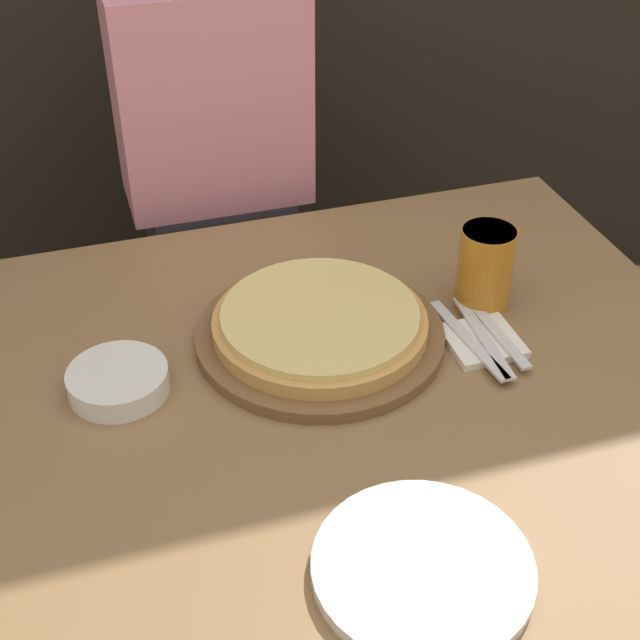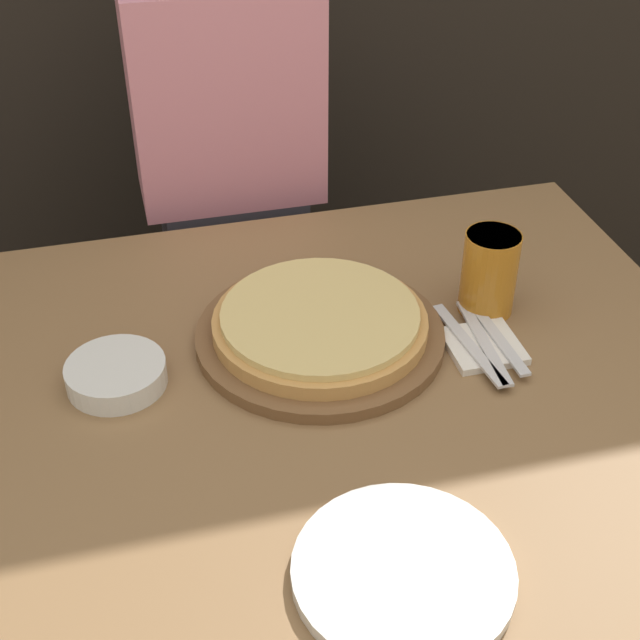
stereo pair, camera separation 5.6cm
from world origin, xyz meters
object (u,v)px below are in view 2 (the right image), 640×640
at_px(diner_person, 232,212).
at_px(dinner_knife, 484,342).
at_px(fork, 468,344).
at_px(beer_glass, 490,270).
at_px(dinner_plate, 403,572).
at_px(spoon, 499,339).
at_px(pizza_on_board, 320,328).
at_px(side_bowl, 116,374).

bearing_deg(diner_person, dinner_knife, -66.14).
bearing_deg(fork, beer_glass, 54.86).
height_order(dinner_plate, spoon, dinner_plate).
xyz_separation_m(pizza_on_board, dinner_plate, (-0.02, -0.46, -0.02)).
bearing_deg(spoon, dinner_plate, -126.94).
bearing_deg(beer_glass, fork, -125.14).
distance_m(beer_glass, diner_person, 0.65).
height_order(dinner_knife, spoon, same).
relative_size(side_bowl, fork, 0.68).
relative_size(fork, diner_person, 0.17).
height_order(dinner_knife, diner_person, diner_person).
xyz_separation_m(dinner_plate, dinner_knife, (0.26, 0.37, 0.01)).
height_order(pizza_on_board, side_bowl, pizza_on_board).
height_order(side_bowl, dinner_knife, side_bowl).
relative_size(beer_glass, fork, 0.66).
xyz_separation_m(pizza_on_board, spoon, (0.26, -0.08, -0.01)).
bearing_deg(beer_glass, side_bowl, -175.95).
xyz_separation_m(side_bowl, dinner_knife, (0.55, -0.06, -0.00)).
relative_size(dinner_plate, side_bowl, 1.78).
relative_size(beer_glass, spoon, 0.77).
bearing_deg(dinner_plate, dinner_knife, 55.59).
distance_m(fork, dinner_knife, 0.02).
distance_m(pizza_on_board, dinner_plate, 0.46).
height_order(beer_glass, fork, beer_glass).
relative_size(dinner_plate, spoon, 1.43).
relative_size(dinner_plate, diner_person, 0.20).
bearing_deg(diner_person, beer_glass, -58.84).
height_order(spoon, diner_person, diner_person).
relative_size(beer_glass, dinner_knife, 0.66).
relative_size(pizza_on_board, dinner_plate, 1.49).
bearing_deg(pizza_on_board, dinner_knife, -19.18).
relative_size(pizza_on_board, beer_glass, 2.76).
bearing_deg(side_bowl, fork, -6.13).
xyz_separation_m(spoon, diner_person, (-0.31, 0.64, -0.08)).
distance_m(spoon, diner_person, 0.72).
bearing_deg(pizza_on_board, diner_person, 94.68).
bearing_deg(spoon, dinner_knife, 180.00).
height_order(dinner_plate, side_bowl, side_bowl).
bearing_deg(dinner_knife, fork, 180.00).
relative_size(pizza_on_board, side_bowl, 2.64).
height_order(side_bowl, spoon, side_bowl).
height_order(side_bowl, fork, side_bowl).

